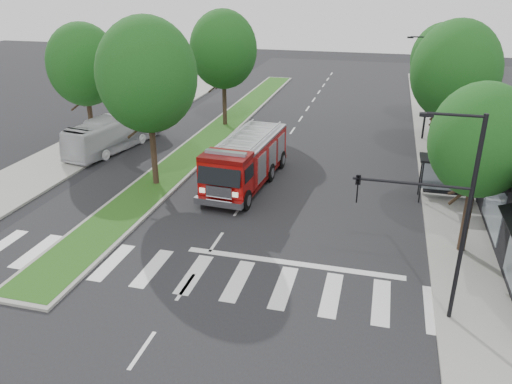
% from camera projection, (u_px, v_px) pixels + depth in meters
% --- Properties ---
extents(ground, '(140.00, 140.00, 0.00)m').
position_uv_depth(ground, '(216.00, 242.00, 24.51)').
color(ground, black).
rests_on(ground, ground).
extents(sidewalk_right, '(5.00, 80.00, 0.15)m').
position_uv_depth(sidewalk_right, '(463.00, 189.00, 30.46)').
color(sidewalk_right, gray).
rests_on(sidewalk_right, ground).
extents(sidewalk_left, '(5.00, 80.00, 0.15)m').
position_uv_depth(sidewalk_left, '(74.00, 153.00, 36.73)').
color(sidewalk_left, gray).
rests_on(sidewalk_left, ground).
extents(median, '(3.00, 50.00, 0.15)m').
position_uv_depth(median, '(218.00, 131.00, 41.86)').
color(median, gray).
rests_on(median, ground).
extents(bus_shelter, '(3.20, 1.60, 2.61)m').
position_uv_depth(bus_shelter, '(448.00, 167.00, 28.34)').
color(bus_shelter, black).
rests_on(bus_shelter, ground).
extents(tree_right_near, '(4.40, 4.40, 8.05)m').
position_uv_depth(tree_right_near, '(481.00, 141.00, 21.44)').
color(tree_right_near, black).
rests_on(tree_right_near, ground).
extents(tree_right_mid, '(5.60, 5.60, 9.72)m').
position_uv_depth(tree_right_mid, '(456.00, 71.00, 31.71)').
color(tree_right_mid, black).
rests_on(tree_right_mid, ground).
extents(tree_right_far, '(5.00, 5.00, 8.73)m').
position_uv_depth(tree_right_far, '(442.00, 59.00, 40.85)').
color(tree_right_far, black).
rests_on(tree_right_far, ground).
extents(tree_median_near, '(5.80, 5.80, 10.16)m').
position_uv_depth(tree_median_near, '(147.00, 75.00, 28.53)').
color(tree_median_near, black).
rests_on(tree_median_near, ground).
extents(tree_median_far, '(5.60, 5.60, 9.72)m').
position_uv_depth(tree_median_far, '(223.00, 50.00, 41.10)').
color(tree_median_far, black).
rests_on(tree_median_far, ground).
extents(tree_left_mid, '(5.20, 5.20, 9.16)m').
position_uv_depth(tree_left_mid, '(84.00, 65.00, 35.98)').
color(tree_left_mid, black).
rests_on(tree_left_mid, ground).
extents(streetlight_right_near, '(4.08, 0.22, 8.00)m').
position_uv_depth(streetlight_right_near, '(442.00, 206.00, 17.32)').
color(streetlight_right_near, black).
rests_on(streetlight_right_near, ground).
extents(streetlight_right_far, '(2.11, 0.20, 8.00)m').
position_uv_depth(streetlight_right_far, '(427.00, 84.00, 38.10)').
color(streetlight_right_far, black).
rests_on(streetlight_right_far, ground).
extents(fire_engine, '(3.44, 9.45, 3.22)m').
position_uv_depth(fire_engine, '(246.00, 161.00, 30.79)').
color(fire_engine, '#580504').
rests_on(fire_engine, ground).
extents(city_bus, '(3.74, 9.53, 2.59)m').
position_uv_depth(city_bus, '(116.00, 132.00, 37.38)').
color(city_bus, silver).
rests_on(city_bus, ground).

